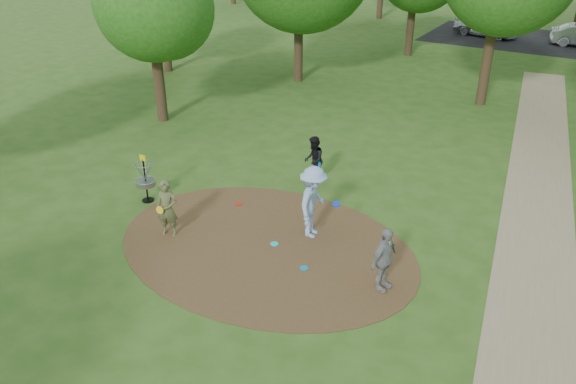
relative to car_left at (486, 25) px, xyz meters
The scene contains 13 objects.
ground 29.72m from the car_left, 87.44° to the right, with size 100.00×100.00×0.00m, color #2D5119.
dirt_clearing 29.72m from the car_left, 87.44° to the right, with size 8.40×8.40×0.02m, color #47301C.
footpath 28.77m from the car_left, 74.21° to the right, with size 2.00×40.00×0.01m, color #8C7A5B.
parking_lot 3.42m from the car_left, ahead, with size 14.00×8.00×0.01m, color black.
player_observer_with_disc 30.57m from the car_left, 92.37° to the right, with size 0.70×0.59×1.65m.
player_throwing_with_disc 28.61m from the car_left, 85.70° to the right, with size 1.33×1.44×2.06m.
player_walking_with_disc 25.63m from the car_left, 88.67° to the right, with size 0.87×0.95×1.58m.
player_waiting_with_disc 30.19m from the car_left, 81.00° to the right, with size 0.58×1.03×1.65m.
disc_ground_cyan 29.55m from the car_left, 87.07° to the right, with size 0.22×0.22×0.02m, color #1ACCD0.
disc_ground_blue 30.20m from the car_left, 84.78° to the right, with size 0.22×0.22×0.02m, color #0B7DBE.
disc_ground_red 28.18m from the car_left, 91.24° to the right, with size 0.22×0.22×0.02m, color #B61F12.
car_left is the anchor object (origin of this frame).
disc_golf_basket 29.55m from the car_left, 96.16° to the right, with size 0.63×0.63×1.54m.
Camera 1 is at (7.01, -10.60, 8.26)m, focal length 35.00 mm.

